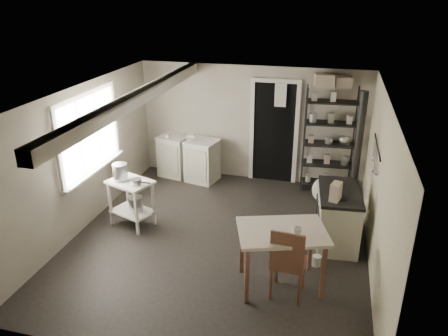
% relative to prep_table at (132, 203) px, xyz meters
% --- Properties ---
extents(floor, '(5.00, 5.00, 0.00)m').
position_rel_prep_table_xyz_m(floor, '(1.51, -0.11, -0.40)').
color(floor, black).
rests_on(floor, ground).
extents(ceiling, '(5.00, 5.00, 0.00)m').
position_rel_prep_table_xyz_m(ceiling, '(1.51, -0.11, 1.90)').
color(ceiling, silver).
rests_on(ceiling, wall_back).
extents(wall_back, '(4.50, 0.02, 2.30)m').
position_rel_prep_table_xyz_m(wall_back, '(1.51, 2.39, 0.75)').
color(wall_back, '#A79E8F').
rests_on(wall_back, ground).
extents(wall_front, '(4.50, 0.02, 2.30)m').
position_rel_prep_table_xyz_m(wall_front, '(1.51, -2.61, 0.75)').
color(wall_front, '#A79E8F').
rests_on(wall_front, ground).
extents(wall_left, '(0.02, 5.00, 2.30)m').
position_rel_prep_table_xyz_m(wall_left, '(-0.74, -0.11, 0.75)').
color(wall_left, '#A79E8F').
rests_on(wall_left, ground).
extents(wall_right, '(0.02, 5.00, 2.30)m').
position_rel_prep_table_xyz_m(wall_right, '(3.76, -0.11, 0.75)').
color(wall_right, '#A79E8F').
rests_on(wall_right, ground).
extents(window, '(0.12, 1.76, 1.28)m').
position_rel_prep_table_xyz_m(window, '(-0.71, 0.09, 1.10)').
color(window, silver).
rests_on(window, wall_left).
extents(doorway, '(0.96, 0.10, 2.08)m').
position_rel_prep_table_xyz_m(doorway, '(1.96, 2.36, 0.60)').
color(doorway, silver).
rests_on(doorway, ground).
extents(ceiling_beam, '(0.18, 5.00, 0.18)m').
position_rel_prep_table_xyz_m(ceiling_beam, '(0.31, -0.11, 1.80)').
color(ceiling_beam, silver).
rests_on(ceiling_beam, ceiling).
extents(wallpaper_panel, '(0.01, 5.00, 2.30)m').
position_rel_prep_table_xyz_m(wallpaper_panel, '(3.75, -0.11, 0.75)').
color(wallpaper_panel, beige).
rests_on(wallpaper_panel, wall_right).
extents(utensil_rail, '(0.06, 1.20, 0.44)m').
position_rel_prep_table_xyz_m(utensil_rail, '(3.70, 0.49, 1.15)').
color(utensil_rail, '#B8B8BB').
rests_on(utensil_rail, wall_right).
extents(prep_table, '(0.82, 0.70, 0.79)m').
position_rel_prep_table_xyz_m(prep_table, '(0.00, 0.00, 0.00)').
color(prep_table, silver).
rests_on(prep_table, ground).
extents(stockpot, '(0.31, 0.31, 0.26)m').
position_rel_prep_table_xyz_m(stockpot, '(-0.16, 0.01, 0.54)').
color(stockpot, '#B8B8BB').
rests_on(stockpot, prep_table).
extents(saucepan, '(0.20, 0.20, 0.09)m').
position_rel_prep_table_xyz_m(saucepan, '(0.17, -0.11, 0.45)').
color(saucepan, '#B8B8BB').
rests_on(saucepan, prep_table).
extents(bucket, '(0.29, 0.29, 0.26)m').
position_rel_prep_table_xyz_m(bucket, '(0.06, 0.00, -0.02)').
color(bucket, '#B8B8BB').
rests_on(bucket, prep_table).
extents(base_cabinets, '(1.38, 0.82, 0.85)m').
position_rel_prep_table_xyz_m(base_cabinets, '(0.28, 2.07, 0.06)').
color(base_cabinets, beige).
rests_on(base_cabinets, ground).
extents(mixing_bowl, '(0.37, 0.37, 0.07)m').
position_rel_prep_table_xyz_m(mixing_bowl, '(0.34, 2.01, 0.56)').
color(mixing_bowl, silver).
rests_on(mixing_bowl, base_cabinets).
extents(counter_cup, '(0.11, 0.11, 0.09)m').
position_rel_prep_table_xyz_m(counter_cup, '(-0.12, 1.96, 0.56)').
color(counter_cup, silver).
rests_on(counter_cup, base_cabinets).
extents(shelf_rack, '(0.98, 0.45, 2.02)m').
position_rel_prep_table_xyz_m(shelf_rack, '(3.03, 2.20, 0.55)').
color(shelf_rack, black).
rests_on(shelf_rack, ground).
extents(shelf_jar, '(0.09, 0.09, 0.20)m').
position_rel_prep_table_xyz_m(shelf_jar, '(2.70, 2.17, 0.97)').
color(shelf_jar, silver).
rests_on(shelf_jar, shelf_rack).
extents(storage_box_a, '(0.38, 0.34, 0.23)m').
position_rel_prep_table_xyz_m(storage_box_a, '(2.84, 2.14, 1.61)').
color(storage_box_a, '#C4B29E').
rests_on(storage_box_a, shelf_rack).
extents(storage_box_b, '(0.31, 0.29, 0.18)m').
position_rel_prep_table_xyz_m(storage_box_b, '(3.18, 2.23, 1.59)').
color(storage_box_b, '#C4B29E').
rests_on(storage_box_b, shelf_rack).
extents(stove, '(0.69, 1.14, 0.86)m').
position_rel_prep_table_xyz_m(stove, '(3.27, 0.32, 0.04)').
color(stove, beige).
rests_on(stove, ground).
extents(stovepipe, '(0.15, 0.15, 1.50)m').
position_rel_prep_table_xyz_m(stovepipe, '(3.48, 0.80, 1.19)').
color(stovepipe, black).
rests_on(stovepipe, stove).
extents(side_ledge, '(0.56, 0.36, 0.81)m').
position_rel_prep_table_xyz_m(side_ledge, '(3.29, -0.03, 0.03)').
color(side_ledge, silver).
rests_on(side_ledge, ground).
extents(oats_box, '(0.18, 0.24, 0.31)m').
position_rel_prep_table_xyz_m(oats_box, '(3.20, -0.01, 0.61)').
color(oats_box, '#C4B29E').
rests_on(oats_box, side_ledge).
extents(work_table, '(1.29, 1.08, 0.84)m').
position_rel_prep_table_xyz_m(work_table, '(2.58, -0.99, -0.02)').
color(work_table, beige).
rests_on(work_table, ground).
extents(table_cup, '(0.11, 0.11, 0.10)m').
position_rel_prep_table_xyz_m(table_cup, '(2.77, -1.05, 0.41)').
color(table_cup, silver).
rests_on(table_cup, work_table).
extents(chair, '(0.44, 0.46, 1.01)m').
position_rel_prep_table_xyz_m(chair, '(2.69, -1.12, 0.08)').
color(chair, brown).
rests_on(chair, ground).
extents(flour_sack, '(0.47, 0.45, 0.45)m').
position_rel_prep_table_xyz_m(flour_sack, '(3.00, 1.65, -0.16)').
color(flour_sack, silver).
rests_on(flour_sack, ground).
extents(floor_crock, '(0.16, 0.16, 0.16)m').
position_rel_prep_table_xyz_m(floor_crock, '(3.03, -0.42, -0.33)').
color(floor_crock, silver).
rests_on(floor_crock, ground).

